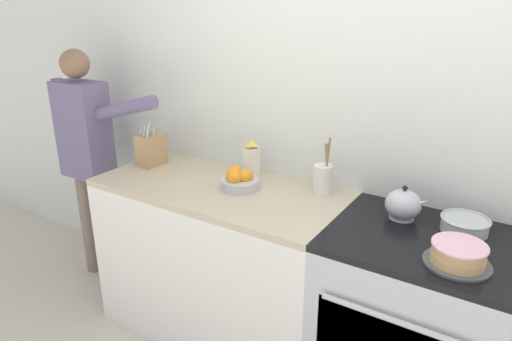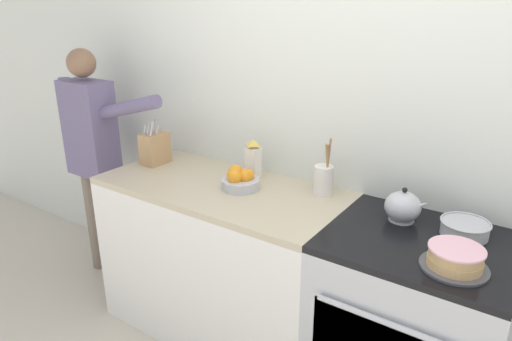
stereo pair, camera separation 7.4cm
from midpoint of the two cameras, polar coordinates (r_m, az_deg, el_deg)
name	(u,v)px [view 2 (the right image)]	position (r m, az deg, el deg)	size (l,w,h in m)	color
wall_back	(379,125)	(2.33, 15.98, 5.53)	(8.00, 0.04, 2.60)	silver
counter_cabinet	(222,260)	(2.69, -3.41, -11.07)	(1.37, 0.65, 0.93)	white
stove_range	(407,330)	(2.31, 19.32, -18.36)	(0.77, 0.69, 0.93)	#B7BABF
layer_cake	(455,259)	(1.89, 24.69, -9.99)	(0.25, 0.25, 0.09)	#4C4C51
tea_kettle	(403,207)	(2.18, 18.85, -4.32)	(0.20, 0.16, 0.16)	#B7BABF
mixing_bowl	(465,228)	(2.16, 25.55, -6.53)	(0.21, 0.21, 0.07)	#B7BABF
knife_block	(155,148)	(2.84, -11.80, 2.76)	(0.11, 0.17, 0.28)	tan
utensil_crock	(324,179)	(2.36, 9.34, -1.10)	(0.10, 0.10, 0.31)	silver
fruit_bowl	(240,179)	(2.43, -1.18, -1.11)	(0.20, 0.20, 0.12)	#B7BABF
milk_carton	(253,160)	(2.55, 0.48, 1.34)	(0.07, 0.07, 0.22)	white
person_baker	(93,147)	(3.24, -19.08, 2.79)	(0.92, 0.20, 1.60)	#7A6B5B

